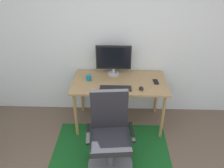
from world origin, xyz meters
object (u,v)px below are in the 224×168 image
(desk, at_px, (119,86))
(monitor, at_px, (114,59))
(keyboard, at_px, (116,88))
(cell_phone, at_px, (156,82))
(office_chair, at_px, (110,140))
(coffee_cup, at_px, (89,78))
(computer_mouse, at_px, (141,88))

(desk, height_order, monitor, monitor)
(monitor, bearing_deg, keyboard, -84.88)
(cell_phone, bearing_deg, monitor, 155.71)
(desk, distance_m, office_chair, 0.86)
(cell_phone, xyz_separation_m, office_chair, (-0.63, -0.80, -0.37))
(desk, distance_m, keyboard, 0.23)
(monitor, xyz_separation_m, coffee_cup, (-0.35, -0.20, -0.22))
(computer_mouse, bearing_deg, monitor, 131.65)
(coffee_cup, distance_m, cell_phone, 0.97)
(office_chair, bearing_deg, desk, 77.23)
(monitor, relative_size, coffee_cup, 6.09)
(office_chair, bearing_deg, monitor, 83.89)
(coffee_cup, bearing_deg, keyboard, -30.18)
(coffee_cup, height_order, cell_phone, coffee_cup)
(coffee_cup, distance_m, office_chair, 0.98)
(keyboard, relative_size, coffee_cup, 5.05)
(computer_mouse, relative_size, office_chair, 0.10)
(desk, xyz_separation_m, keyboard, (-0.05, -0.21, 0.09))
(monitor, bearing_deg, office_chair, -90.90)
(cell_phone, bearing_deg, keyboard, -164.80)
(computer_mouse, height_order, cell_phone, computer_mouse)
(cell_phone, bearing_deg, desk, 175.12)
(desk, relative_size, computer_mouse, 13.02)
(office_chair, bearing_deg, cell_phone, 46.74)
(desk, relative_size, cell_phone, 9.67)
(keyboard, height_order, coffee_cup, coffee_cup)
(monitor, distance_m, computer_mouse, 0.63)
(keyboard, bearing_deg, computer_mouse, -1.38)
(coffee_cup, xyz_separation_m, cell_phone, (0.97, -0.03, -0.04))
(keyboard, xyz_separation_m, coffee_cup, (-0.39, 0.23, 0.03))
(computer_mouse, height_order, coffee_cup, coffee_cup)
(desk, height_order, computer_mouse, computer_mouse)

